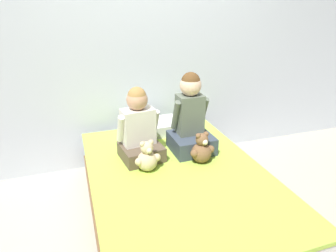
% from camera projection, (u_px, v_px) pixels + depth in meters
% --- Properties ---
extents(ground_plane, '(14.00, 14.00, 0.00)m').
position_uv_depth(ground_plane, '(177.00, 218.00, 2.46)').
color(ground_plane, '#B2A899').
extents(wall_behind_bed, '(8.00, 0.06, 2.50)m').
position_uv_depth(wall_behind_bed, '(140.00, 44.00, 2.93)').
color(wall_behind_bed, silver).
rests_on(wall_behind_bed, ground_plane).
extents(bed, '(1.32, 1.92, 0.44)m').
position_uv_depth(bed, '(178.00, 196.00, 2.37)').
color(bed, brown).
rests_on(bed, ground_plane).
extents(child_on_left, '(0.37, 0.35, 0.60)m').
position_uv_depth(child_on_left, '(139.00, 129.00, 2.41)').
color(child_on_left, brown).
rests_on(child_on_left, bed).
extents(child_on_right, '(0.35, 0.35, 0.68)m').
position_uv_depth(child_on_right, '(191.00, 120.00, 2.53)').
color(child_on_right, '#384251').
rests_on(child_on_right, bed).
extents(teddy_bear_held_by_left_child, '(0.21, 0.16, 0.25)m').
position_uv_depth(teddy_bear_held_by_left_child, '(147.00, 158.00, 2.27)').
color(teddy_bear_held_by_left_child, '#D1B78E').
rests_on(teddy_bear_held_by_left_child, bed).
extents(teddy_bear_held_by_right_child, '(0.21, 0.16, 0.26)m').
position_uv_depth(teddy_bear_held_by_right_child, '(202.00, 150.00, 2.38)').
color(teddy_bear_held_by_right_child, brown).
rests_on(teddy_bear_held_by_right_child, bed).
extents(pillow_at_headboard, '(0.54, 0.33, 0.11)m').
position_uv_depth(pillow_at_headboard, '(151.00, 127.00, 2.93)').
color(pillow_at_headboard, silver).
rests_on(pillow_at_headboard, bed).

